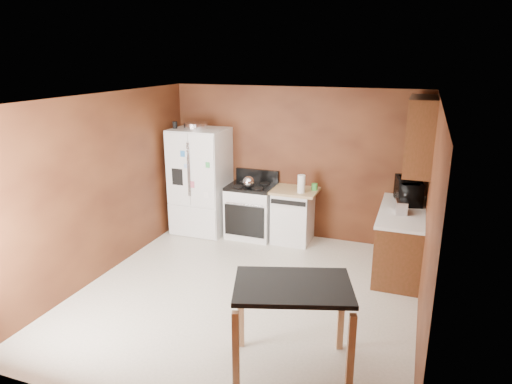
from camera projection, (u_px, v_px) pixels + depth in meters
The scene contains 18 objects.
floor at pixel (246, 295), 5.90m from camera, with size 4.50×4.50×0.00m, color silver.
ceiling at pixel (244, 99), 5.18m from camera, with size 4.50×4.50×0.00m, color white.
wall_back at pixel (294, 163), 7.56m from camera, with size 4.20×4.20×0.00m, color brown.
wall_front at pixel (139, 288), 3.51m from camera, with size 4.20×4.20×0.00m, color brown.
wall_left at pixel (102, 187), 6.23m from camera, with size 4.50×4.50×0.00m, color brown.
wall_right at pixel (429, 224), 4.85m from camera, with size 4.50×4.50×0.00m, color brown.
roasting_pan at pixel (196, 126), 7.56m from camera, with size 0.40×0.40×0.10m, color silver.
pen_cup at pixel (175, 125), 7.58m from camera, with size 0.08×0.08×0.12m, color black.
kettle at pixel (249, 182), 7.40m from camera, with size 0.19×0.19×0.19m, color silver.
paper_towel at pixel (301, 184), 7.16m from camera, with size 0.12×0.12×0.29m, color white.
green_canister at pixel (314, 187), 7.32m from camera, with size 0.10×0.10×0.11m, color green.
toaster at pixel (401, 207), 6.22m from camera, with size 0.15×0.24×0.18m, color silver.
microwave at pixel (408, 192), 6.65m from camera, with size 0.58×0.40×0.32m, color black.
refrigerator at pixel (201, 181), 7.82m from camera, with size 0.90×0.80×1.80m.
gas_range at pixel (251, 210), 7.71m from camera, with size 0.76×0.68×1.10m.
dishwasher at pixel (293, 215), 7.49m from camera, with size 0.78×0.63×0.89m.
right_cabinets at pixel (406, 209), 6.36m from camera, with size 0.63×1.58×2.45m.
island at pixel (293, 299), 4.33m from camera, with size 1.28×1.04×0.91m.
Camera 1 is at (1.93, -4.90, 2.97)m, focal length 32.00 mm.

